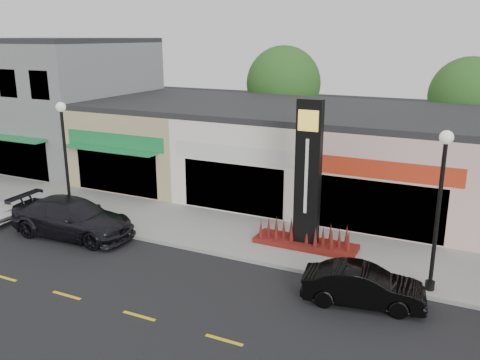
{
  "coord_description": "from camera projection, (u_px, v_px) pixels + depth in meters",
  "views": [
    {
      "loc": [
        8.98,
        -14.31,
        8.45
      ],
      "look_at": [
        0.12,
        4.0,
        2.65
      ],
      "focal_mm": 38.0,
      "sensor_mm": 36.0,
      "label": 1
    }
  ],
  "objects": [
    {
      "name": "ground",
      "position": [
        189.0,
        277.0,
        18.47
      ],
      "size": [
        120.0,
        120.0,
        0.0
      ],
      "primitive_type": "plane",
      "color": "black",
      "rests_on": "ground"
    },
    {
      "name": "sidewalk",
      "position": [
        241.0,
        234.0,
        22.21
      ],
      "size": [
        52.0,
        4.3,
        0.15
      ],
      "primitive_type": "cube",
      "color": "gray",
      "rests_on": "ground"
    },
    {
      "name": "curb",
      "position": [
        217.0,
        253.0,
        20.27
      ],
      "size": [
        52.0,
        0.2,
        0.15
      ],
      "primitive_type": "cube",
      "color": "gray",
      "rests_on": "ground"
    },
    {
      "name": "building_grey_2story",
      "position": [
        50.0,
        101.0,
        34.81
      ],
      "size": [
        12.0,
        10.95,
        8.3
      ],
      "color": "slate",
      "rests_on": "ground"
    },
    {
      "name": "shop_beige",
      "position": [
        167.0,
        137.0,
        31.29
      ],
      "size": [
        7.0,
        10.85,
        4.8
      ],
      "color": "tan",
      "rests_on": "ground"
    },
    {
      "name": "shop_cream",
      "position": [
        272.0,
        148.0,
        28.37
      ],
      "size": [
        7.0,
        10.01,
        4.8
      ],
      "color": "white",
      "rests_on": "ground"
    },
    {
      "name": "shop_pink_w",
      "position": [
        401.0,
        161.0,
        25.44
      ],
      "size": [
        7.0,
        10.01,
        4.8
      ],
      "color": "beige",
      "rests_on": "ground"
    },
    {
      "name": "tree_rear_west",
      "position": [
        283.0,
        83.0,
        35.59
      ],
      "size": [
        5.2,
        5.2,
        7.83
      ],
      "color": "#382619",
      "rests_on": "ground"
    },
    {
      "name": "tree_rear_mid",
      "position": [
        469.0,
        97.0,
        30.66
      ],
      "size": [
        4.8,
        4.8,
        7.29
      ],
      "color": "#382619",
      "rests_on": "ground"
    },
    {
      "name": "lamp_west_near",
      "position": [
        65.0,
        149.0,
        23.03
      ],
      "size": [
        0.44,
        0.44,
        5.47
      ],
      "color": "black",
      "rests_on": "sidewalk"
    },
    {
      "name": "lamp_east_near",
      "position": [
        440.0,
        196.0,
        16.33
      ],
      "size": [
        0.44,
        0.44,
        5.47
      ],
      "color": "black",
      "rests_on": "sidewalk"
    },
    {
      "name": "pylon_sign",
      "position": [
        307.0,
        196.0,
        20.22
      ],
      "size": [
        4.2,
        1.3,
        6.0
      ],
      "color": "#5A0F10",
      "rests_on": "sidewalk"
    },
    {
      "name": "car_dark_sedan",
      "position": [
        73.0,
        218.0,
        22.05
      ],
      "size": [
        2.62,
        5.79,
        1.64
      ],
      "primitive_type": "imported",
      "rotation": [
        0.0,
        0.0,
        1.63
      ],
      "color": "black",
      "rests_on": "ground"
    },
    {
      "name": "car_black_conv",
      "position": [
        363.0,
        286.0,
        16.42
      ],
      "size": [
        1.98,
        4.08,
        1.29
      ],
      "primitive_type": "imported",
      "rotation": [
        0.0,
        0.0,
        1.73
      ],
      "color": "black",
      "rests_on": "ground"
    }
  ]
}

